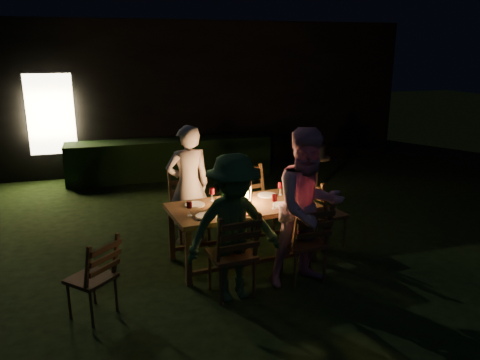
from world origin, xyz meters
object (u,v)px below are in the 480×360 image
object	(u,v)px
chair_far_right	(256,213)
ice_bucket	(317,151)
bottle_table	(224,196)
chair_near_right	(304,256)
side_table	(317,161)
bottle_bucket_a	(316,149)
chair_far_left	(190,221)
bottle_bucket_b	(319,148)
person_opp_right	(308,208)
dining_table	(242,210)
chair_spare	(94,291)
chair_end	(325,224)
person_house_side	(188,185)
lantern	(245,191)
chair_near_left	(232,269)
person_opp_left	(234,228)

from	to	relation	value
chair_far_right	ice_bucket	size ratio (longest dim) A/B	3.37
chair_far_right	bottle_table	distance (m)	1.25
chair_near_right	side_table	distance (m)	3.65
bottle_bucket_a	chair_far_left	bearing A→B (deg)	-147.09
side_table	bottle_bucket_b	size ratio (longest dim) A/B	2.07
chair_far_right	person_opp_right	bearing A→B (deg)	80.18
bottle_bucket_a	side_table	bearing A→B (deg)	38.66
chair_far_left	chair_far_right	distance (m)	1.00
chair_near_right	bottle_table	size ratio (longest dim) A/B	3.66
dining_table	chair_spare	world-z (taller)	chair_spare
side_table	ice_bucket	bearing A→B (deg)	135.00
chair_end	person_house_side	size ratio (longest dim) A/B	0.60
lantern	bottle_bucket_a	bearing A→B (deg)	48.62
chair_spare	person_house_side	world-z (taller)	person_house_side
chair_near_left	side_table	size ratio (longest dim) A/B	1.58
chair_near_right	ice_bucket	size ratio (longest dim) A/B	3.41
person_opp_right	bottle_bucket_b	size ratio (longest dim) A/B	5.67
chair_end	bottle_bucket_b	distance (m)	2.68
dining_table	chair_far_right	world-z (taller)	chair_far_right
chair_far_right	bottle_bucket_a	xyz separation A→B (m)	(1.71, 1.64, 0.52)
chair_near_right	chair_far_left	size ratio (longest dim) A/B	0.94
chair_far_right	bottle_bucket_a	size ratio (longest dim) A/B	3.16
chair_near_right	chair_spare	size ratio (longest dim) A/B	1.13
person_house_side	chair_near_right	bearing A→B (deg)	119.46
chair_spare	lantern	bearing A→B (deg)	-18.61
bottle_bucket_a	chair_near_left	bearing A→B (deg)	-127.61
chair_near_right	chair_end	bearing A→B (deg)	48.09
chair_far_right	person_opp_left	distance (m)	1.94
chair_near_right	person_opp_left	distance (m)	1.03
ice_bucket	bottle_bucket_a	distance (m)	0.08
chair_near_left	person_opp_right	world-z (taller)	person_opp_right
lantern	bottle_bucket_b	bearing A→B (deg)	48.24
chair_end	chair_far_right	bearing A→B (deg)	-142.09
side_table	bottle_bucket_a	xyz separation A→B (m)	(-0.05, -0.04, 0.24)
chair_near_left	chair_near_right	xyz separation A→B (m)	(0.89, 0.10, -0.01)
chair_end	person_opp_right	world-z (taller)	person_opp_right
chair_end	side_table	xyz separation A→B (m)	(1.00, 2.37, 0.28)
dining_table	chair_far_left	size ratio (longest dim) A/B	1.74
chair_far_right	ice_bucket	bearing A→B (deg)	-149.07
chair_far_left	person_house_side	distance (m)	0.50
chair_near_left	chair_far_left	bearing A→B (deg)	90.33
chair_far_right	bottle_bucket_b	xyz separation A→B (m)	(1.81, 1.72, 0.52)
dining_table	bottle_table	bearing A→B (deg)	180.00
chair_far_left	bottle_bucket_b	xyz separation A→B (m)	(2.80, 1.83, 0.49)
dining_table	chair_near_right	size ratio (longest dim) A/B	1.84
side_table	bottle_table	bearing A→B (deg)	-134.23
chair_end	ice_bucket	distance (m)	2.61
person_opp_left	lantern	distance (m)	1.01
chair_near_left	bottle_table	bearing A→B (deg)	75.80
chair_far_left	chair_spare	distance (m)	2.00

